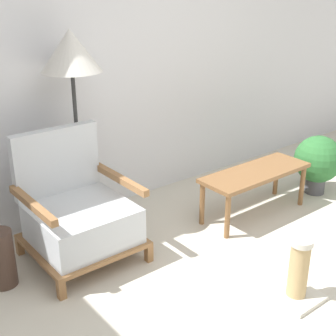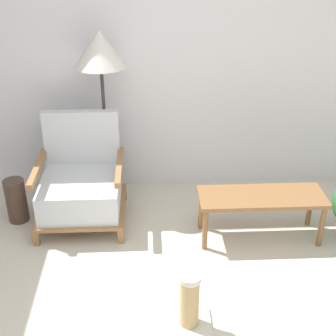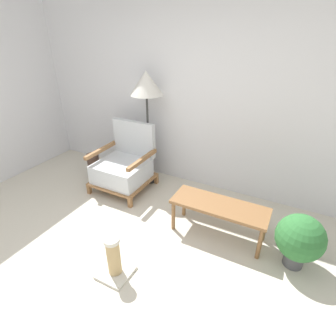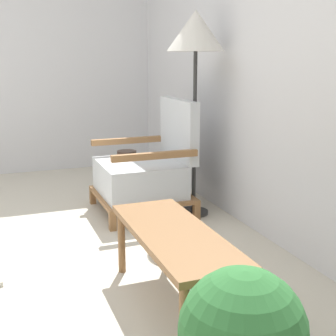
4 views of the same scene
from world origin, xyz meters
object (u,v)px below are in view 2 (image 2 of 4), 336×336
object	(u,v)px
armchair	(81,185)
coffee_table	(261,201)
vase	(16,200)
floor_lamp	(100,54)
scratching_post	(189,306)

from	to	relation	value
armchair	coffee_table	bearing A→B (deg)	-13.03
armchair	coffee_table	distance (m)	1.57
vase	floor_lamp	bearing A→B (deg)	22.87
armchair	scratching_post	xyz separation A→B (m)	(0.85, -1.34, -0.17)
floor_lamp	scratching_post	world-z (taller)	floor_lamp
floor_lamp	coffee_table	size ratio (longest dim) A/B	1.55
coffee_table	scratching_post	xyz separation A→B (m)	(-0.68, -0.98, -0.18)
floor_lamp	coffee_table	world-z (taller)	floor_lamp
floor_lamp	vase	bearing A→B (deg)	-157.13
armchair	vase	world-z (taller)	armchair
floor_lamp	coffee_table	distance (m)	1.83
vase	armchair	bearing A→B (deg)	-0.18
floor_lamp	scratching_post	xyz separation A→B (m)	(0.63, -1.68, -1.24)
armchair	coffee_table	world-z (taller)	armchair
armchair	coffee_table	xyz separation A→B (m)	(1.53, -0.35, 0.01)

